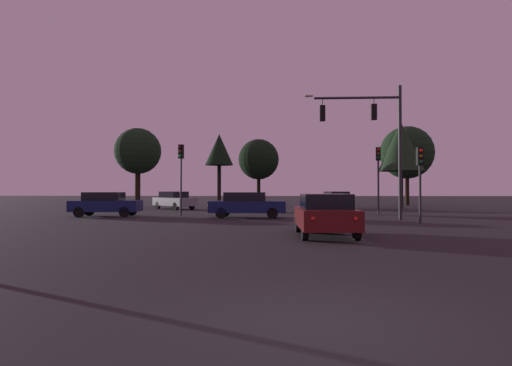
# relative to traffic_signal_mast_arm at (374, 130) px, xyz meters

# --- Properties ---
(ground_plane) EXTENTS (168.00, 168.00, 0.00)m
(ground_plane) POSITION_rel_traffic_signal_mast_arm_xyz_m (-5.14, 5.97, -5.06)
(ground_plane) COLOR black
(ground_plane) RESTS_ON ground
(traffic_signal_mast_arm) EXTENTS (5.50, 0.39, 7.56)m
(traffic_signal_mast_arm) POSITION_rel_traffic_signal_mast_arm_xyz_m (0.00, 0.00, 0.00)
(traffic_signal_mast_arm) COLOR #232326
(traffic_signal_mast_arm) RESTS_ON ground
(traffic_light_corner_left) EXTENTS (0.32, 0.36, 3.79)m
(traffic_light_corner_left) POSITION_rel_traffic_signal_mast_arm_xyz_m (1.62, -2.62, -2.36)
(traffic_light_corner_left) COLOR #232326
(traffic_light_corner_left) RESTS_ON ground
(traffic_light_corner_right) EXTENTS (0.32, 0.36, 4.54)m
(traffic_light_corner_right) POSITION_rel_traffic_signal_mast_arm_xyz_m (1.36, 4.56, -1.86)
(traffic_light_corner_right) COLOR #232326
(traffic_light_corner_right) RESTS_ON ground
(traffic_light_median) EXTENTS (0.36, 0.38, 4.57)m
(traffic_light_median) POSITION_rel_traffic_signal_mast_arm_xyz_m (-11.63, 2.69, -1.84)
(traffic_light_median) COLOR #232326
(traffic_light_median) RESTS_ON ground
(car_nearside_lane) EXTENTS (1.98, 4.16, 1.52)m
(car_nearside_lane) POSITION_rel_traffic_signal_mast_arm_xyz_m (-3.88, -8.63, -4.27)
(car_nearside_lane) COLOR #4C0F0F
(car_nearside_lane) RESTS_ON ground
(car_crossing_left) EXTENTS (4.62, 1.98, 1.52)m
(car_crossing_left) POSITION_rel_traffic_signal_mast_arm_xyz_m (-7.28, 1.06, -4.27)
(car_crossing_left) COLOR #0F1947
(car_crossing_left) RESTS_ON ground
(car_crossing_right) EXTENTS (4.31, 2.17, 1.52)m
(car_crossing_right) POSITION_rel_traffic_signal_mast_arm_xyz_m (-16.17, 1.85, -4.27)
(car_crossing_right) COLOR #0F1947
(car_crossing_right) RESTS_ON ground
(car_far_lane) EXTENTS (2.61, 4.29, 1.52)m
(car_far_lane) POSITION_rel_traffic_signal_mast_arm_xyz_m (-0.25, 12.69, -4.27)
(car_far_lane) COLOR #4C0F0F
(car_far_lane) RESTS_ON ground
(car_parked_lot) EXTENTS (4.34, 4.28, 1.52)m
(car_parked_lot) POSITION_rel_traffic_signal_mast_arm_xyz_m (-14.16, 11.53, -4.27)
(car_parked_lot) COLOR gray
(car_parked_lot) RESTS_ON ground
(tree_behind_sign) EXTENTS (4.00, 4.00, 6.68)m
(tree_behind_sign) POSITION_rel_traffic_signal_mast_arm_xyz_m (-7.14, 17.28, -0.40)
(tree_behind_sign) COLOR black
(tree_behind_sign) RESTS_ON ground
(tree_left_far) EXTENTS (3.20, 3.20, 8.05)m
(tree_left_far) POSITION_rel_traffic_signal_mast_arm_xyz_m (-11.85, 23.44, 1.12)
(tree_left_far) COLOR black
(tree_left_far) RESTS_ON ground
(tree_center_horizon) EXTENTS (5.63, 5.63, 8.48)m
(tree_center_horizon) POSITION_rel_traffic_signal_mast_arm_xyz_m (8.64, 21.37, 0.59)
(tree_center_horizon) COLOR black
(tree_center_horizon) RESTS_ON ground
(tree_right_cluster) EXTENTS (4.00, 4.00, 7.85)m
(tree_right_cluster) POSITION_rel_traffic_signal_mast_arm_xyz_m (5.84, 14.29, 0.52)
(tree_right_cluster) COLOR black
(tree_right_cluster) RESTS_ON ground
(tree_lot_edge) EXTENTS (4.30, 4.30, 7.45)m
(tree_lot_edge) POSITION_rel_traffic_signal_mast_arm_xyz_m (-18.36, 14.63, 0.20)
(tree_lot_edge) COLOR black
(tree_lot_edge) RESTS_ON ground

